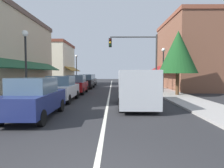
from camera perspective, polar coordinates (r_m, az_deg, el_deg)
ground_plane at (r=21.23m, az=-0.58°, el=-1.97°), size 80.00×80.00×0.00m
sidewalk_left at (r=22.01m, az=-15.05°, el=-1.74°), size 2.60×56.00×0.12m
sidewalk_right at (r=21.83m, az=14.02°, el=-1.77°), size 2.60×56.00×0.12m
lane_center_stripe at (r=21.23m, az=-0.58°, el=-1.96°), size 0.14×52.00×0.01m
storefront_right_block at (r=24.90m, az=21.65°, el=8.19°), size 6.30×10.20×8.33m
storefront_far_left at (r=32.50m, az=-16.18°, el=5.76°), size 5.45×8.20×6.80m
parked_car_nearest_left at (r=9.01m, az=-22.27°, el=-3.91°), size 1.82×4.12×1.77m
parked_car_second_left at (r=13.73m, az=-14.89°, el=-1.34°), size 1.78×4.10×1.77m
parked_car_third_left at (r=18.44m, az=-10.61°, el=-0.10°), size 1.82×4.12×1.77m
parked_car_far_left at (r=24.13m, az=-7.69°, el=0.73°), size 1.84×4.13×1.77m
parked_car_distant_left at (r=28.54m, az=-6.80°, el=1.15°), size 1.87×4.14×1.77m
van_in_lane at (r=11.15m, az=7.09°, el=-0.94°), size 2.08×5.22×2.12m
traffic_signal_mast_arm at (r=19.96m, az=8.46°, el=9.19°), size 5.00×0.50×5.90m
street_lamp_left_near at (r=12.38m, az=-24.48°, el=7.97°), size 0.36×0.36×4.47m
street_lamp_right_mid at (r=19.06m, az=15.14°, el=6.26°), size 0.36×0.36×4.36m
street_lamp_left_far at (r=27.42m, az=-10.63°, el=5.60°), size 0.36×0.36×4.52m
tree_right_near at (r=17.12m, az=19.21°, el=9.00°), size 3.24×3.24×5.51m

